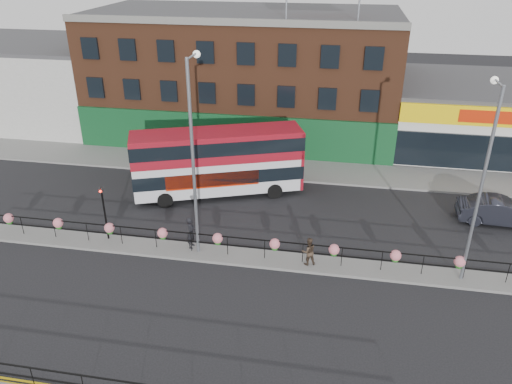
% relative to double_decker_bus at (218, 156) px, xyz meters
% --- Properties ---
extents(ground, '(120.00, 120.00, 0.00)m').
position_rel_double_decker_bus_xyz_m(ground, '(3.24, -7.22, -2.72)').
color(ground, black).
rests_on(ground, ground).
extents(north_pavement, '(60.00, 4.00, 0.15)m').
position_rel_double_decker_bus_xyz_m(north_pavement, '(3.24, 4.78, -2.65)').
color(north_pavement, slate).
rests_on(north_pavement, ground).
extents(median, '(60.00, 1.60, 0.15)m').
position_rel_double_decker_bus_xyz_m(median, '(3.24, -7.22, -2.65)').
color(median, slate).
rests_on(median, ground).
extents(brick_building, '(25.00, 12.21, 10.30)m').
position_rel_double_decker_bus_xyz_m(brick_building, '(-0.76, 12.74, 2.40)').
color(brick_building, brown).
rests_on(brick_building, ground).
extents(supermarket, '(15.00, 12.25, 5.30)m').
position_rel_double_decker_bus_xyz_m(supermarket, '(19.24, 12.68, -0.08)').
color(supermarket, silver).
rests_on(supermarket, ground).
extents(warehouse_west, '(15.50, 12.00, 7.30)m').
position_rel_double_decker_bus_xyz_m(warehouse_west, '(-21.01, 12.78, 0.93)').
color(warehouse_west, '#B1B0AB').
rests_on(warehouse_west, ground).
extents(median_railing, '(30.04, 0.56, 1.23)m').
position_rel_double_decker_bus_xyz_m(median_railing, '(3.24, -7.22, -1.68)').
color(median_railing, black).
rests_on(median_railing, median).
extents(double_decker_bus, '(11.16, 6.30, 4.44)m').
position_rel_double_decker_bus_xyz_m(double_decker_bus, '(0.00, 0.00, 0.00)').
color(double_decker_bus, silver).
rests_on(double_decker_bus, ground).
extents(car, '(1.97, 4.95, 1.60)m').
position_rel_double_decker_bus_xyz_m(car, '(17.39, -0.81, -1.93)').
color(car, '#22232D').
rests_on(car, ground).
extents(pedestrian_a, '(0.67, 0.44, 1.81)m').
position_rel_double_decker_bus_xyz_m(pedestrian_a, '(0.13, -6.83, -1.67)').
color(pedestrian_a, black).
rests_on(pedestrian_a, median).
extents(pedestrian_b, '(1.14, 1.09, 1.53)m').
position_rel_double_decker_bus_xyz_m(pedestrian_b, '(6.54, -7.34, -1.81)').
color(pedestrian_b, '#3D2F23').
rests_on(pedestrian_b, median).
extents(lamp_column_west, '(0.37, 1.82, 10.36)m').
position_rel_double_decker_bus_xyz_m(lamp_column_west, '(0.60, -6.91, 3.57)').
color(lamp_column_west, gray).
rests_on(lamp_column_west, median).
extents(lamp_column_east, '(0.35, 1.71, 9.73)m').
position_rel_double_decker_bus_xyz_m(lamp_column_east, '(14.14, -7.01, 3.19)').
color(lamp_column_east, gray).
rests_on(lamp_column_east, median).
extents(traffic_light_median, '(0.15, 0.28, 3.65)m').
position_rel_double_decker_bus_xyz_m(traffic_light_median, '(-4.76, -6.83, -0.26)').
color(traffic_light_median, black).
rests_on(traffic_light_median, median).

